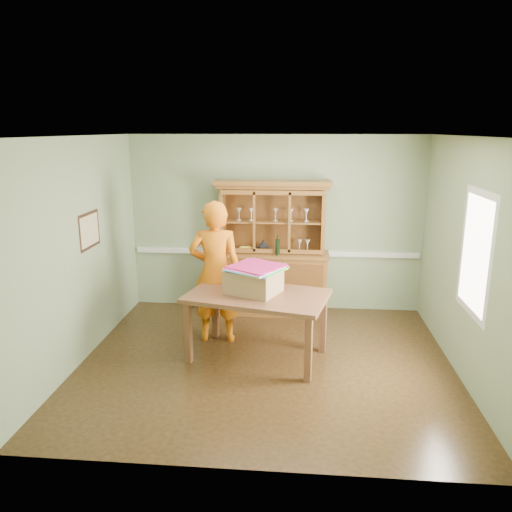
# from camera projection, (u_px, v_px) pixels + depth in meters

# --- Properties ---
(floor) EXTENTS (4.50, 4.50, 0.00)m
(floor) POSITION_uv_depth(u_px,v_px,m) (266.00, 362.00, 6.11)
(floor) COLOR #4A3218
(floor) RESTS_ON ground
(ceiling) EXTENTS (4.50, 4.50, 0.00)m
(ceiling) POSITION_uv_depth(u_px,v_px,m) (267.00, 136.00, 5.44)
(ceiling) COLOR white
(ceiling) RESTS_ON wall_back
(wall_back) EXTENTS (4.50, 0.00, 4.50)m
(wall_back) POSITION_uv_depth(u_px,v_px,m) (275.00, 224.00, 7.71)
(wall_back) COLOR gray
(wall_back) RESTS_ON floor
(wall_left) EXTENTS (0.00, 4.00, 4.00)m
(wall_left) POSITION_uv_depth(u_px,v_px,m) (79.00, 252.00, 5.97)
(wall_left) COLOR gray
(wall_left) RESTS_ON floor
(wall_right) EXTENTS (0.00, 4.00, 4.00)m
(wall_right) POSITION_uv_depth(u_px,v_px,m) (466.00, 260.00, 5.58)
(wall_right) COLOR gray
(wall_right) RESTS_ON floor
(wall_front) EXTENTS (4.50, 0.00, 4.50)m
(wall_front) POSITION_uv_depth(u_px,v_px,m) (248.00, 320.00, 3.85)
(wall_front) COLOR gray
(wall_front) RESTS_ON floor
(chair_rail) EXTENTS (4.41, 0.05, 0.08)m
(chair_rail) POSITION_uv_depth(u_px,v_px,m) (275.00, 252.00, 7.80)
(chair_rail) COLOR silver
(chair_rail) RESTS_ON wall_back
(framed_map) EXTENTS (0.03, 0.60, 0.46)m
(framed_map) POSITION_uv_depth(u_px,v_px,m) (90.00, 230.00, 6.21)
(framed_map) COLOR black
(framed_map) RESTS_ON wall_left
(window_panel) EXTENTS (0.03, 0.96, 1.36)m
(window_panel) POSITION_uv_depth(u_px,v_px,m) (475.00, 254.00, 5.26)
(window_panel) COLOR silver
(window_panel) RESTS_ON wall_right
(china_hutch) EXTENTS (1.73, 0.57, 2.03)m
(china_hutch) POSITION_uv_depth(u_px,v_px,m) (272.00, 267.00, 7.65)
(china_hutch) COLOR olive
(china_hutch) RESTS_ON floor
(dining_table) EXTENTS (1.85, 1.36, 0.83)m
(dining_table) POSITION_uv_depth(u_px,v_px,m) (257.00, 301.00, 6.08)
(dining_table) COLOR brown
(dining_table) RESTS_ON floor
(cardboard_box) EXTENTS (0.74, 0.68, 0.28)m
(cardboard_box) POSITION_uv_depth(u_px,v_px,m) (253.00, 281.00, 6.08)
(cardboard_box) COLOR #A57D55
(cardboard_box) RESTS_ON dining_table
(kite_stack) EXTENTS (0.76, 0.76, 0.06)m
(kite_stack) POSITION_uv_depth(u_px,v_px,m) (257.00, 268.00, 6.02)
(kite_stack) COLOR #8724EB
(kite_stack) RESTS_ON cardboard_box
(person) EXTENTS (0.72, 0.50, 1.90)m
(person) POSITION_uv_depth(u_px,v_px,m) (215.00, 272.00, 6.56)
(person) COLOR orange
(person) RESTS_ON floor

